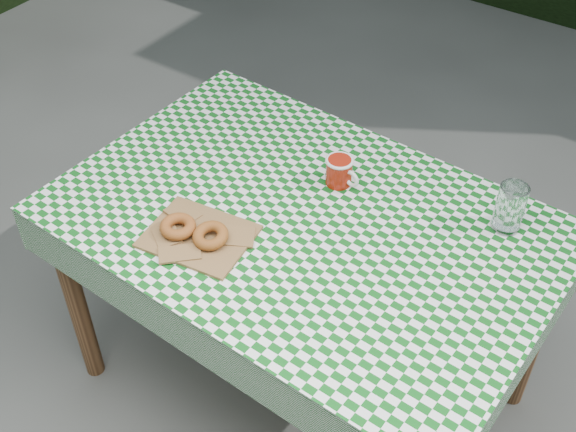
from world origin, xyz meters
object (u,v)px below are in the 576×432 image
(paper_bag, at_px, (199,235))
(drinking_glass, at_px, (510,208))
(coffee_mug, at_px, (339,171))
(table, at_px, (302,311))

(paper_bag, height_order, drinking_glass, drinking_glass)
(coffee_mug, bearing_deg, table, -78.38)
(paper_bag, bearing_deg, drinking_glass, 37.34)
(coffee_mug, relative_size, drinking_glass, 1.08)
(drinking_glass, bearing_deg, table, -149.04)
(table, distance_m, coffee_mug, 0.46)
(table, xyz_separation_m, coffee_mug, (-0.00, 0.18, 0.42))
(table, relative_size, paper_bag, 4.89)
(table, xyz_separation_m, paper_bag, (-0.19, -0.22, 0.39))
(paper_bag, height_order, coffee_mug, coffee_mug)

